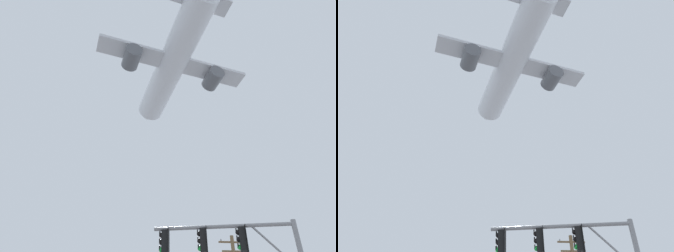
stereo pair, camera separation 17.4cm
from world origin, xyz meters
The scene contains 1 object.
airplane centered at (3.07, 26.21, 34.55)m, with size 20.88×27.03×7.43m.
Camera 1 is at (0.55, -3.21, 1.29)m, focal length 33.24 mm.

